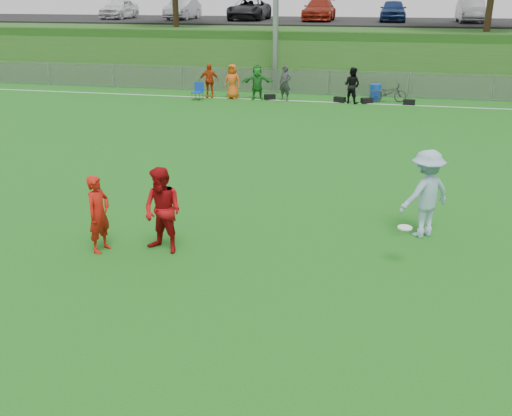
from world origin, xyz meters
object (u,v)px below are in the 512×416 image
(recycling_bin, at_px, (375,92))
(bicycle, at_px, (388,93))
(player_red_center, at_px, (163,211))
(frisbee, at_px, (405,228))
(player_blue, at_px, (425,194))
(player_red_left, at_px, (99,214))

(recycling_bin, distance_m, bicycle, 0.73)
(player_red_center, bearing_deg, frisbee, 23.21)
(player_blue, xyz_separation_m, frisbee, (-0.45, -1.58, -0.18))
(player_blue, relative_size, frisbee, 6.84)
(player_red_left, xyz_separation_m, player_blue, (6.56, 2.24, 0.16))
(player_red_center, relative_size, recycling_bin, 2.26)
(frisbee, bearing_deg, player_red_center, -175.04)
(recycling_bin, bearing_deg, player_blue, -85.20)
(recycling_bin, height_order, bicycle, bicycle)
(player_red_left, distance_m, player_red_center, 1.32)
(player_blue, height_order, frisbee, player_blue)
(player_blue, bearing_deg, player_red_center, -18.87)
(player_red_center, bearing_deg, bicycle, 94.53)
(frisbee, distance_m, recycling_bin, 18.34)
(player_red_center, distance_m, recycling_bin, 19.12)
(player_red_center, distance_m, player_blue, 5.63)
(player_blue, xyz_separation_m, recycling_bin, (-1.41, 16.73, -0.58))
(player_red_left, bearing_deg, player_red_center, -66.46)
(player_red_center, distance_m, bicycle, 18.91)
(frisbee, relative_size, bicycle, 0.16)
(bicycle, bearing_deg, recycling_bin, 49.21)
(frisbee, bearing_deg, player_blue, 74.02)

